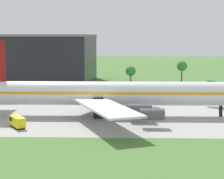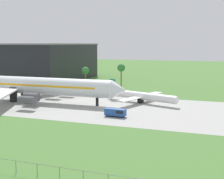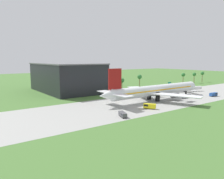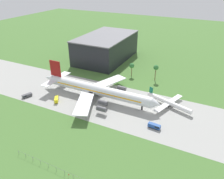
# 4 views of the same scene
# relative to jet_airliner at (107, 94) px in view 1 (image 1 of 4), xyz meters

# --- Properties ---
(jet_airliner) EXTENTS (79.18, 55.88, 19.37)m
(jet_airliner) POSITION_rel_jet_airliner_xyz_m (0.00, 0.00, 0.00)
(jet_airliner) COLOR white
(jet_airliner) RESTS_ON ground_plane
(catering_van) EXTENTS (4.91, 6.02, 2.55)m
(catering_van) POSITION_rel_jet_airliner_xyz_m (-19.78, -14.05, -4.45)
(catering_van) COLOR black
(catering_van) RESTS_ON ground_plane
(terminal_building) EXTENTS (36.72, 61.20, 21.04)m
(terminal_building) POSITION_rel_jet_airliner_xyz_m (-27.11, 64.59, 4.71)
(terminal_building) COLOR black
(terminal_building) RESTS_ON ground_plane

